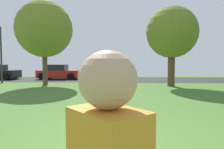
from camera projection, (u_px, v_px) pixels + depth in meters
ground_plane at (102, 146)px, 4.39m from camera, size 44.00×44.00×0.00m
road_strip at (117, 79)px, 20.34m from camera, size 44.00×6.40×0.01m
birch_tree_lone at (172, 33)px, 14.64m from camera, size 3.58×3.58×5.58m
maple_tree_far at (44, 29)px, 15.49m from camera, size 4.14×4.14×6.20m
parked_car_red at (58, 72)px, 20.85m from camera, size 4.01×2.00×1.43m
street_lamp_post at (1, 55)px, 16.82m from camera, size 0.14×0.14×4.50m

